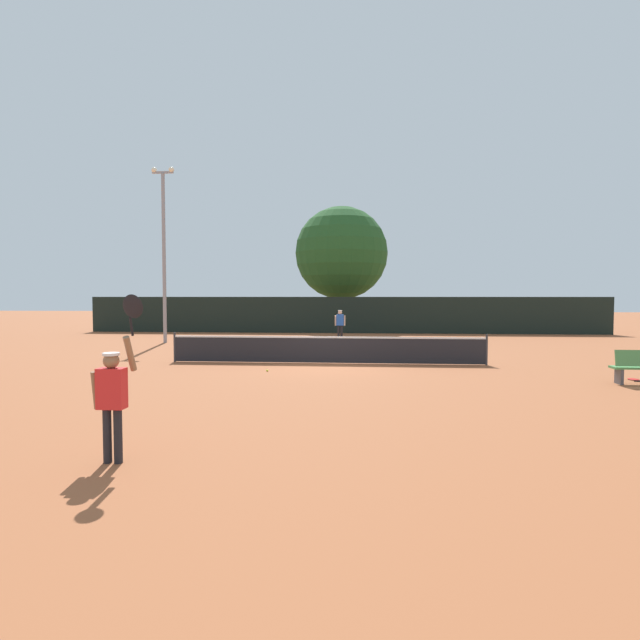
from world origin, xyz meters
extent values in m
plane|color=#9E5633|center=(0.00, 0.00, 0.00)|extent=(120.00, 120.00, 0.00)
cube|color=#232328|center=(0.00, 0.00, 0.48)|extent=(11.12, 0.03, 0.91)
cube|color=white|center=(0.00, 0.00, 0.93)|extent=(11.12, 0.04, 0.06)
cylinder|color=#333338|center=(-5.56, 0.00, 0.54)|extent=(0.08, 0.08, 1.07)
cylinder|color=#333338|center=(5.56, 0.00, 0.54)|extent=(0.08, 0.08, 1.07)
cube|color=black|center=(0.00, 14.69, 1.17)|extent=(33.55, 0.12, 2.34)
cube|color=red|center=(-2.32, -10.93, 1.08)|extent=(0.38, 0.22, 0.58)
sphere|color=#8C6647|center=(-2.32, -10.93, 1.47)|extent=(0.22, 0.22, 0.22)
cylinder|color=white|center=(-2.32, -10.93, 1.57)|extent=(0.23, 0.23, 0.04)
cylinder|color=black|center=(-2.40, -10.93, 0.39)|extent=(0.12, 0.12, 0.79)
cylinder|color=black|center=(-2.24, -10.93, 0.39)|extent=(0.12, 0.12, 0.79)
cylinder|color=#8C6647|center=(-2.56, -10.93, 1.05)|extent=(0.09, 0.17, 0.55)
cylinder|color=#8C6647|center=(-2.08, -10.85, 1.57)|extent=(0.09, 0.31, 0.53)
cylinder|color=black|center=(-2.08, -10.79, 1.95)|extent=(0.04, 0.11, 0.28)
ellipsoid|color=black|center=(-2.08, -10.73, 2.24)|extent=(0.30, 0.13, 0.36)
cube|color=blue|center=(0.08, 9.34, 1.11)|extent=(0.38, 0.22, 0.60)
sphere|color=beige|center=(0.08, 9.34, 1.51)|extent=(0.23, 0.23, 0.23)
cylinder|color=white|center=(0.08, 9.34, 1.61)|extent=(0.24, 0.24, 0.04)
cylinder|color=black|center=(0.00, 9.34, 0.40)|extent=(0.12, 0.12, 0.81)
cylinder|color=black|center=(0.16, 9.34, 0.40)|extent=(0.12, 0.12, 0.81)
cylinder|color=beige|center=(-0.16, 9.34, 1.08)|extent=(0.09, 0.17, 0.57)
cylinder|color=beige|center=(0.32, 9.34, 1.08)|extent=(0.09, 0.16, 0.57)
sphere|color=#CCE033|center=(-1.74, -2.12, 0.03)|extent=(0.07, 0.07, 0.07)
cylinder|color=black|center=(8.98, -3.14, 0.02)|extent=(0.28, 0.04, 0.04)
ellipsoid|color=red|center=(8.98, -2.82, 0.02)|extent=(0.28, 0.36, 0.04)
cube|color=#4C4C51|center=(8.23, -3.55, 0.23)|extent=(0.08, 0.36, 0.45)
cylinder|color=gray|center=(-8.84, 7.31, 4.30)|extent=(0.18, 0.18, 8.61)
cube|color=gray|center=(-8.84, 7.31, 8.66)|extent=(1.10, 0.10, 0.10)
sphere|color=#F2EDCC|center=(-9.29, 7.31, 8.79)|extent=(0.28, 0.28, 0.28)
sphere|color=#F2EDCC|center=(-8.39, 7.31, 8.79)|extent=(0.28, 0.28, 0.28)
cylinder|color=brown|center=(-0.27, 19.84, 1.51)|extent=(0.56, 0.56, 3.02)
sphere|color=#235123|center=(-0.27, 19.84, 5.59)|extent=(6.86, 6.86, 6.86)
cube|color=black|center=(-8.30, 20.75, 0.60)|extent=(2.48, 4.43, 0.90)
cube|color=#2D333D|center=(-8.30, 20.45, 1.37)|extent=(2.00, 2.42, 0.64)
cylinder|color=black|center=(-9.15, 22.15, 0.30)|extent=(0.22, 0.60, 0.60)
cylinder|color=black|center=(-7.45, 22.15, 0.30)|extent=(0.22, 0.60, 0.60)
cylinder|color=black|center=(-9.15, 19.35, 0.30)|extent=(0.22, 0.60, 0.60)
cylinder|color=black|center=(-7.45, 19.35, 0.30)|extent=(0.22, 0.60, 0.60)
camera|label=1|loc=(1.22, -17.79, 2.39)|focal=28.29mm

